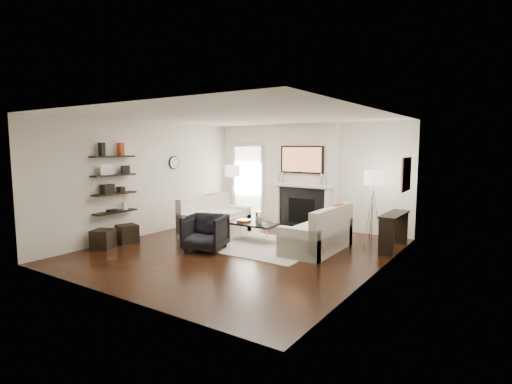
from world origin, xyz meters
The scene contains 71 objects.
room_envelope centered at (0.00, 0.00, 1.35)m, with size 6.00×6.00×6.00m.
chimney_breast centered at (0.00, 2.88, 1.35)m, with size 1.80×0.25×2.70m, color silver.
fireplace_surround centered at (0.00, 2.74, 0.52)m, with size 1.30×0.02×1.04m, color black.
firebox centered at (0.00, 2.73, 0.45)m, with size 0.75×0.02×0.65m, color black.
mantel_pilaster_l centered at (-0.72, 2.71, 0.55)m, with size 0.12×0.08×1.10m, color white.
mantel_pilaster_r centered at (0.72, 2.71, 0.55)m, with size 0.12×0.08×1.10m, color white.
mantel_shelf centered at (0.00, 2.69, 1.12)m, with size 1.70×0.18×0.07m, color white.
tv_body centered at (0.00, 2.71, 1.78)m, with size 1.20×0.06×0.70m, color black.
tv_screen centered at (0.00, 2.68, 1.78)m, with size 1.10×0.01×0.62m, color #BF723F.
candlestick_l_tall centered at (-0.55, 2.70, 1.30)m, with size 0.04×0.04×0.30m, color silver.
candlestick_l_short centered at (-0.68, 2.70, 1.27)m, with size 0.04×0.04×0.24m, color silver.
candlestick_r_tall centered at (0.55, 2.70, 1.30)m, with size 0.04×0.04×0.30m, color silver.
candlestick_r_short centered at (0.68, 2.70, 1.27)m, with size 0.04×0.04×0.24m, color silver.
hallway_panel centered at (-1.85, 2.98, 1.05)m, with size 0.90×0.02×2.10m, color white.
door_trim_l centered at (-2.33, 2.96, 1.05)m, with size 0.06×0.06×2.16m, color white.
door_trim_r centered at (-1.37, 2.96, 1.05)m, with size 0.06×0.06×2.16m, color white.
door_trim_top centered at (-1.85, 2.96, 2.13)m, with size 1.02×0.06×0.06m, color white.
rug centered at (0.07, 0.59, 0.01)m, with size 2.60×2.00×0.01m, color beige.
loveseat_left_base centered at (-1.35, 0.86, 0.21)m, with size 0.85×1.80×0.42m, color white.
loveseat_left_back centered at (-1.68, 0.86, 0.53)m, with size 0.18×1.80×0.80m, color white.
loveseat_left_arm_n centered at (-1.35, 0.05, 0.30)m, with size 0.85×0.18×0.60m, color white.
loveseat_left_arm_s centered at (-1.35, 1.67, 0.30)m, with size 0.85×0.18×0.60m, color white.
loveseat_left_cushion centered at (-1.30, 0.86, 0.47)m, with size 0.63×1.44×0.10m, color white.
pillow_left_orange centered at (-1.68, 1.16, 0.73)m, with size 0.10×0.42×0.42m, color #913111.
pillow_left_charcoal centered at (-1.68, 0.56, 0.72)m, with size 0.10×0.40×0.40m, color black.
loveseat_right_base centered at (1.30, 0.89, 0.21)m, with size 0.85×1.80×0.42m, color white.
loveseat_right_back centered at (1.63, 0.89, 0.53)m, with size 0.18×1.80×0.80m, color white.
loveseat_right_arm_n centered at (1.30, 0.08, 0.30)m, with size 0.85×0.18×0.60m, color white.
loveseat_right_arm_s centered at (1.30, 1.70, 0.30)m, with size 0.85×0.18×0.60m, color white.
loveseat_right_cushion centered at (1.25, 0.89, 0.47)m, with size 0.63×1.44×0.10m, color white.
pillow_right_orange centered at (1.63, 1.19, 0.73)m, with size 0.10×0.42×0.42m, color #913111.
pillow_right_charcoal centered at (1.63, 0.59, 0.72)m, with size 0.10×0.40×0.40m, color black.
coffee_table centered at (-0.22, 0.81, 0.40)m, with size 1.10×0.55×0.04m, color black.
coffee_leg_nw centered at (-0.72, 0.59, 0.19)m, with size 0.02×0.02×0.38m, color silver.
coffee_leg_ne centered at (0.28, 0.59, 0.19)m, with size 0.02×0.02×0.38m, color silver.
coffee_leg_sw centered at (-0.72, 1.03, 0.19)m, with size 0.02×0.02×0.38m, color silver.
coffee_leg_se centered at (0.28, 1.03, 0.19)m, with size 0.02×0.02×0.38m, color silver.
hurricane_glass centered at (-0.07, 0.81, 0.56)m, with size 0.15×0.15×0.27m, color white.
hurricane_candle centered at (-0.07, 0.81, 0.50)m, with size 0.10×0.10×0.16m, color white.
copper_bowl centered at (-0.47, 0.81, 0.45)m, with size 0.33×0.33×0.06m, color #CA5621.
armchair centered at (-0.62, -0.34, 0.40)m, with size 0.78×0.73×0.80m, color black.
lamp_left_post centered at (-1.85, 2.23, 0.60)m, with size 0.02×0.02×1.20m, color silver.
lamp_left_shade centered at (-1.85, 2.23, 1.45)m, with size 0.40×0.40×0.30m, color white.
lamp_left_leg_a centered at (-1.74, 2.23, 0.60)m, with size 0.02×0.02×1.25m, color silver.
lamp_left_leg_b centered at (-1.91, 2.32, 0.60)m, with size 0.02×0.02×1.25m, color silver.
lamp_left_leg_c centered at (-1.91, 2.13, 0.60)m, with size 0.02×0.02×1.25m, color silver.
lamp_right_post centered at (2.05, 2.08, 0.60)m, with size 0.02×0.02×1.20m, color silver.
lamp_right_shade centered at (2.05, 2.08, 1.45)m, with size 0.40×0.40×0.30m, color white.
lamp_right_leg_a centered at (2.16, 2.08, 0.60)m, with size 0.02×0.02×1.25m, color silver.
lamp_right_leg_b centered at (2.00, 2.18, 0.60)m, with size 0.02×0.02×1.25m, color silver.
lamp_right_leg_c centered at (1.99, 1.99, 0.60)m, with size 0.02×0.02×1.25m, color silver.
console_top centered at (2.57, 1.88, 0.73)m, with size 0.35×1.20×0.04m, color black.
console_leg_n centered at (2.57, 1.33, 0.35)m, with size 0.30×0.04×0.71m, color black.
console_leg_s centered at (2.57, 2.43, 0.35)m, with size 0.30×0.04×0.71m, color black.
wall_art centered at (2.73, 2.05, 1.55)m, with size 0.03×0.70×0.70m, color tan.
shelf_bottom centered at (-2.62, -1.00, 0.70)m, with size 0.25×1.00×0.04m, color black.
shelf_lower centered at (-2.62, -1.00, 1.10)m, with size 0.25×1.00×0.04m, color black.
shelf_upper centered at (-2.62, -1.00, 1.50)m, with size 0.25×1.00×0.04m, color black.
shelf_top centered at (-2.62, -1.00, 1.90)m, with size 0.25×1.00×0.04m, color black.
decor_magfile_a centered at (-2.62, -1.26, 2.06)m, with size 0.12×0.10×0.28m, color black.
decor_magfile_b centered at (-2.62, -0.79, 2.06)m, with size 0.12×0.10×0.28m, color #913111.
decor_frame_a centered at (-2.62, -1.17, 1.63)m, with size 0.04×0.30×0.22m, color white.
decor_frame_b centered at (-2.62, -0.69, 1.61)m, with size 0.04×0.22×0.18m, color black.
decor_wine_rack centered at (-2.62, -1.17, 1.22)m, with size 0.18×0.25×0.20m, color black.
decor_box_small centered at (-2.62, -0.83, 1.18)m, with size 0.15×0.12×0.12m, color black.
decor_books centered at (-2.62, -1.08, 0.74)m, with size 0.14×0.20×0.05m, color black.
decor_box_tall centered at (-2.62, -0.75, 0.81)m, with size 0.10×0.10×0.18m, color white.
clock_rim centered at (-2.73, 0.90, 1.70)m, with size 0.34×0.34×0.04m, color black.
clock_face centered at (-2.71, 0.90, 1.70)m, with size 0.29×0.29×0.01m, color white.
ottoman_near centered at (-2.47, -0.82, 0.20)m, with size 0.40×0.40×0.40m, color black.
ottoman_far centered at (-2.47, -1.43, 0.20)m, with size 0.40×0.40×0.40m, color black.
Camera 1 is at (4.69, -6.43, 2.13)m, focal length 28.00 mm.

